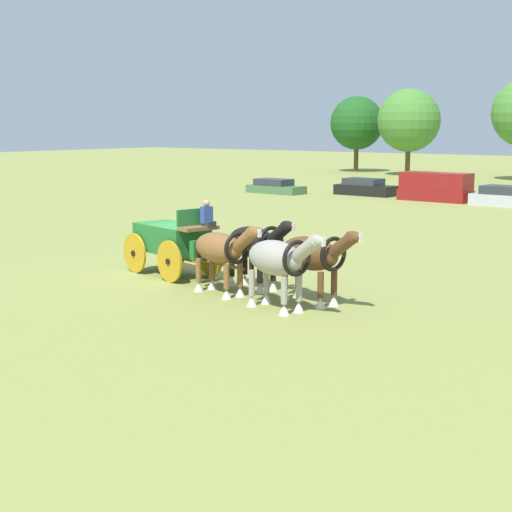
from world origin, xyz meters
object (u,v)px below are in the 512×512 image
object	(u,v)px
draft_horse_rear_off	(222,250)
draft_horse_rear_near	(255,244)
draft_horse_lead_off	(278,260)
parked_vehicle_a	(275,187)
show_wagon	(174,240)
draft_horse_lead_near	(313,256)
parked_vehicle_c	(436,187)
parked_vehicle_d	(505,197)
parked_vehicle_b	(365,188)

from	to	relation	value
draft_horse_rear_off	draft_horse_rear_near	bearing A→B (deg)	77.26
draft_horse_lead_off	parked_vehicle_a	distance (m)	37.80
draft_horse_rear_near	draft_horse_lead_off	distance (m)	2.91
show_wagon	draft_horse_rear_near	size ratio (longest dim) A/B	1.93
draft_horse_lead_near	parked_vehicle_c	size ratio (longest dim) A/B	0.63
parked_vehicle_a	parked_vehicle_d	bearing A→B (deg)	4.73
draft_horse_rear_near	parked_vehicle_c	distance (m)	31.36
draft_horse_rear_near	draft_horse_lead_near	bearing A→B (deg)	-13.04
parked_vehicle_a	parked_vehicle_b	world-z (taller)	parked_vehicle_b
show_wagon	parked_vehicle_d	world-z (taller)	show_wagon
show_wagon	parked_vehicle_c	bearing A→B (deg)	98.18
draft_horse_lead_off	parked_vehicle_a	bearing A→B (deg)	126.23
show_wagon	draft_horse_rear_off	bearing A→B (deg)	-23.48
draft_horse_rear_near	parked_vehicle_c	world-z (taller)	draft_horse_rear_near
draft_horse_rear_near	parked_vehicle_b	size ratio (longest dim) A/B	0.65
draft_horse_lead_off	parked_vehicle_b	xyz separation A→B (m)	(-16.13, 33.13, -0.87)
draft_horse_rear_off	draft_horse_lead_off	bearing A→B (deg)	-13.04
draft_horse_lead_off	draft_horse_lead_near	bearing A→B (deg)	76.89
parked_vehicle_b	parked_vehicle_c	size ratio (longest dim) A/B	0.92
draft_horse_rear_near	parked_vehicle_b	world-z (taller)	draft_horse_rear_near
draft_horse_rear_off	parked_vehicle_d	bearing A→B (deg)	95.00
draft_horse_rear_near	draft_horse_rear_off	world-z (taller)	draft_horse_rear_near
parked_vehicle_b	show_wagon	bearing A→B (deg)	-71.69
parked_vehicle_c	parked_vehicle_d	size ratio (longest dim) A/B	1.15
draft_horse_lead_off	parked_vehicle_d	world-z (taller)	draft_horse_lead_off
show_wagon	parked_vehicle_b	distance (m)	32.76
draft_horse_rear_near	parked_vehicle_b	xyz separation A→B (m)	(-13.89, 31.27, -0.89)
show_wagon	parked_vehicle_a	bearing A→B (deg)	120.10
draft_horse_rear_near	draft_horse_lead_near	xyz separation A→B (m)	(2.53, -0.59, -0.02)
draft_horse_rear_off	draft_horse_lead_near	xyz separation A→B (m)	(2.82, 0.68, 0.03)
draft_horse_rear_off	draft_horse_lead_near	bearing A→B (deg)	13.58
parked_vehicle_a	show_wagon	bearing A→B (deg)	-59.90
draft_horse_rear_near	parked_vehicle_a	xyz separation A→B (m)	(-20.10, 28.63, -0.96)
show_wagon	parked_vehicle_d	distance (m)	29.88
draft_horse_lead_off	parked_vehicle_c	bearing A→B (deg)	107.55
draft_horse_rear_near	draft_horse_rear_off	xyz separation A→B (m)	(-0.29, -1.27, -0.05)
draft_horse_rear_off	parked_vehicle_c	distance (m)	32.52
draft_horse_rear_near	draft_horse_rear_off	size ratio (longest dim) A/B	0.99
draft_horse_rear_near	parked_vehicle_d	xyz separation A→B (m)	(-3.03, 30.04, -0.87)
draft_horse_rear_off	draft_horse_lead_off	world-z (taller)	draft_horse_lead_off
show_wagon	draft_horse_rear_near	world-z (taller)	show_wagon
draft_horse_rear_near	parked_vehicle_c	xyz separation A→B (m)	(-7.94, 30.34, -0.49)
draft_horse_lead_off	parked_vehicle_d	xyz separation A→B (m)	(-5.27, 31.90, -0.86)
draft_horse_lead_near	parked_vehicle_a	xyz separation A→B (m)	(-22.63, 29.22, -0.94)
draft_horse_lead_near	parked_vehicle_b	world-z (taller)	draft_horse_lead_near
draft_horse_rear_off	parked_vehicle_b	xyz separation A→B (m)	(-13.61, 32.54, -0.83)
show_wagon	parked_vehicle_a	world-z (taller)	show_wagon
draft_horse_lead_near	parked_vehicle_d	xyz separation A→B (m)	(-5.56, 30.63, -0.85)
draft_horse_rear_near	parked_vehicle_d	world-z (taller)	draft_horse_rear_near
parked_vehicle_d	show_wagon	bearing A→B (deg)	-91.11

